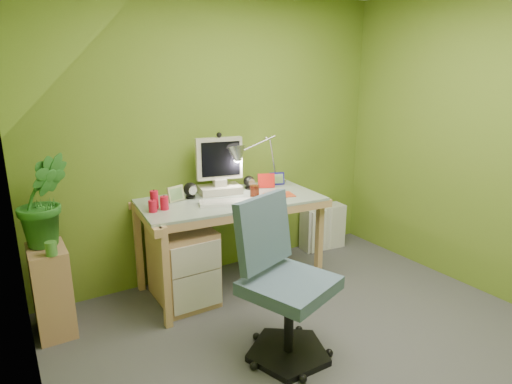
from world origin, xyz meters
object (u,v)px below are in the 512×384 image
desk (231,242)px  desk_lamp (266,150)px  potted_plant (44,200)px  side_ledge (52,290)px  radiator (323,227)px  task_chair (290,282)px  monitor (219,164)px

desk → desk_lamp: bearing=26.8°
potted_plant → desk: bearing=-3.7°
side_ledge → potted_plant: bearing=59.2°
side_ledge → radiator: 2.53m
desk → side_ledge: size_ratio=2.31×
task_chair → potted_plant: bearing=117.3°
monitor → side_ledge: 1.52m
radiator → potted_plant: bearing=-170.9°
potted_plant → task_chair: size_ratio=0.61×
monitor → task_chair: 1.30m
monitor → desk: bearing=-79.0°
task_chair → monitor: bearing=63.6°
desk_lamp → task_chair: (-0.59, -1.19, -0.58)m
desk_lamp → task_chair: desk_lamp is taller
potted_plant → desk_lamp: bearing=3.0°
desk_lamp → potted_plant: 1.78m
task_chair → radiator: size_ratio=2.28×
side_ledge → radiator: bearing=4.4°
desk → potted_plant: (-1.32, 0.09, 0.54)m
desk_lamp → potted_plant: (-1.77, -0.09, -0.16)m
side_ledge → monitor: bearing=6.1°
side_ledge → task_chair: task_chair is taller
desk → monitor: (0.00, 0.18, 0.62)m
monitor → radiator: size_ratio=1.10×
desk_lamp → monitor: bearing=-178.2°
desk_lamp → potted_plant: size_ratio=1.04×
side_ledge → potted_plant: size_ratio=1.00×
potted_plant → radiator: size_ratio=1.40×
task_chair → desk_lamp: bearing=44.0°
desk_lamp → radiator: desk_lamp is taller
monitor → desk_lamp: desk_lamp is taller
potted_plant → radiator: potted_plant is taller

